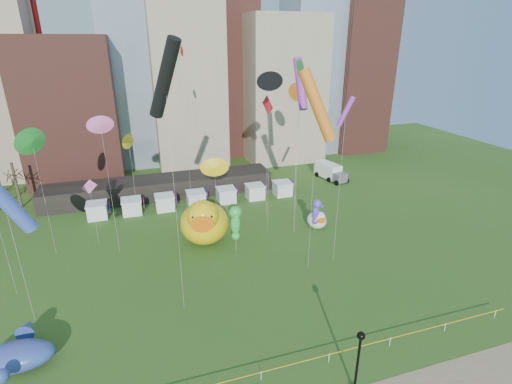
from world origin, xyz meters
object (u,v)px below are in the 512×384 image
object	(u,v)px
seahorse_green	(236,220)
lamppost	(359,355)
box_truck	(330,171)
big_duck	(204,221)
small_duck	(317,220)
whale_inflatable	(18,354)
seahorse_purple	(316,210)

from	to	relation	value
seahorse_green	lamppost	bearing A→B (deg)	-72.62
box_truck	big_duck	bearing A→B (deg)	-161.02
small_duck	whale_inflatable	bearing A→B (deg)	-149.37
seahorse_purple	box_truck	size ratio (longest dim) A/B	0.67
small_duck	seahorse_green	world-z (taller)	seahorse_green
big_duck	lamppost	world-z (taller)	big_duck
big_duck	seahorse_green	xyz separation A→B (m)	(3.29, -3.67, 1.34)
small_duck	lamppost	bearing A→B (deg)	-103.20
lamppost	box_truck	bearing A→B (deg)	64.21
seahorse_purple	whale_inflatable	distance (m)	36.77
seahorse_green	whale_inflatable	xyz separation A→B (m)	(-21.91, -12.19, -3.26)
small_duck	whale_inflatable	world-z (taller)	small_duck
big_duck	small_duck	xyz separation A→B (m)	(16.06, -0.78, -1.78)
seahorse_purple	box_truck	xyz separation A→B (m)	(12.47, 19.14, -1.87)
big_duck	small_duck	bearing A→B (deg)	10.22
box_truck	whale_inflatable	bearing A→B (deg)	-157.44
small_duck	box_truck	distance (m)	21.58
box_truck	seahorse_green	bearing A→B (deg)	-152.37
lamppost	seahorse_green	bearing A→B (deg)	97.88
seahorse_purple	whale_inflatable	size ratio (longest dim) A/B	0.65
whale_inflatable	big_duck	bearing A→B (deg)	44.84
big_duck	whale_inflatable	xyz separation A→B (m)	(-18.63, -15.86, -1.92)
big_duck	whale_inflatable	distance (m)	24.54
seahorse_green	box_truck	size ratio (longest dim) A/B	0.87
seahorse_green	seahorse_purple	distance (m)	12.18
big_duck	seahorse_purple	xyz separation A→B (m)	(15.27, -1.78, 0.28)
lamppost	big_duck	bearing A→B (deg)	103.64
big_duck	box_truck	distance (m)	32.77
lamppost	box_truck	world-z (taller)	lamppost
small_duck	seahorse_green	bearing A→B (deg)	-160.15
seahorse_purple	whale_inflatable	world-z (taller)	seahorse_purple
seahorse_green	seahorse_purple	bearing A→B (deg)	18.43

